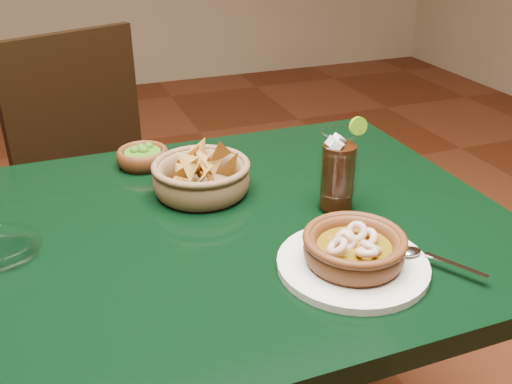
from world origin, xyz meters
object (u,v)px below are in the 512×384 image
object	(u,v)px
dining_chair	(105,186)
shrimp_plate	(354,252)
dining_table	(181,276)
chip_basket	(201,177)
cola_drink	(338,171)

from	to	relation	value
dining_chair	shrimp_plate	xyz separation A→B (m)	(0.29, -0.92, 0.26)
shrimp_plate	dining_table	bearing A→B (deg)	137.53
shrimp_plate	chip_basket	world-z (taller)	chip_basket
chip_basket	cola_drink	xyz separation A→B (m)	(0.22, -0.15, 0.04)
shrimp_plate	chip_basket	size ratio (longest dim) A/B	1.28
dining_chair	chip_basket	bearing A→B (deg)	-76.28
dining_chair	cola_drink	xyz separation A→B (m)	(0.36, -0.73, 0.31)
dining_table	cola_drink	xyz separation A→B (m)	(0.30, -0.03, 0.18)
dining_chair	chip_basket	size ratio (longest dim) A/B	4.21
dining_table	chip_basket	distance (m)	0.20
shrimp_plate	chip_basket	distance (m)	0.37
shrimp_plate	cola_drink	xyz separation A→B (m)	(0.07, 0.19, 0.05)
dining_table	cola_drink	bearing A→B (deg)	-4.80
chip_basket	cola_drink	distance (m)	0.27
dining_table	dining_chair	world-z (taller)	dining_chair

